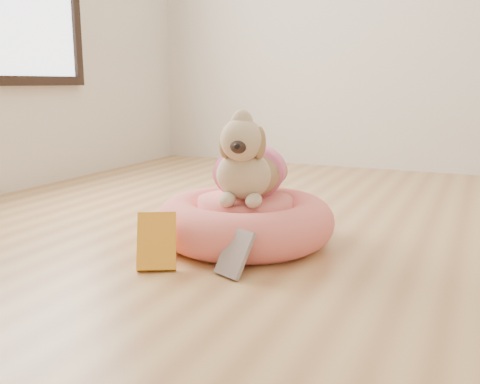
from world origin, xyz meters
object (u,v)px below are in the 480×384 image
at_px(dog, 248,153).
at_px(book_white, 235,253).
at_px(book_yellow, 157,241).
at_px(pet_bed, 245,221).

distance_m(dog, book_white, 0.49).
xyz_separation_m(book_yellow, book_white, (0.29, 0.05, -0.02)).
bearing_deg(book_yellow, book_white, -18.85).
bearing_deg(book_white, pet_bed, 130.93).
xyz_separation_m(pet_bed, book_white, (0.13, -0.37, -0.01)).
bearing_deg(dog, book_yellow, -126.52).
relative_size(book_yellow, book_white, 1.22).
distance_m(book_yellow, book_white, 0.29).
height_order(pet_bed, dog, dog).
relative_size(pet_bed, dog, 1.45).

